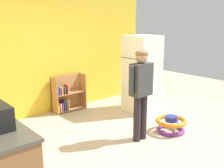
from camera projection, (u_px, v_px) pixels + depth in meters
ground_plane at (125, 142)px, 4.81m from camera, size 12.00×12.00×0.00m
back_wall at (56, 54)px, 6.20m from camera, size 5.20×0.06×2.70m
refrigerator at (142, 74)px, 6.29m from camera, size 0.73×0.68×1.78m
bookshelf at (67, 96)px, 6.38m from camera, size 0.80×0.28×0.85m
standing_person at (141, 87)px, 4.68m from camera, size 0.57×0.22×1.64m
baby_walker at (171, 124)px, 5.22m from camera, size 0.60×0.60×0.32m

